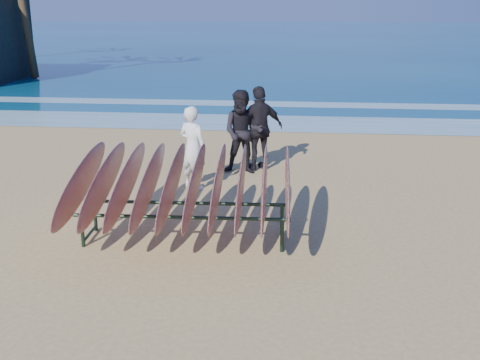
{
  "coord_description": "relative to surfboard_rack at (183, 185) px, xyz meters",
  "views": [
    {
      "loc": [
        0.91,
        -7.78,
        3.53
      ],
      "look_at": [
        0.0,
        0.8,
        0.95
      ],
      "focal_mm": 45.0,
      "sensor_mm": 36.0,
      "label": 1
    }
  ],
  "objects": [
    {
      "name": "person_dark_a",
      "position": [
        0.5,
        3.88,
        -0.01
      ],
      "size": [
        0.88,
        0.7,
        1.77
      ],
      "primitive_type": "imported",
      "rotation": [
        0.0,
        0.0,
        -0.04
      ],
      "color": "black",
      "rests_on": "ground"
    },
    {
      "name": "ground",
      "position": [
        0.83,
        -0.64,
        -0.89
      ],
      "size": [
        120.0,
        120.0,
        0.0
      ],
      "primitive_type": "plane",
      "color": "tan",
      "rests_on": "ground"
    },
    {
      "name": "ocean",
      "position": [
        0.83,
        54.36,
        -0.89
      ],
      "size": [
        160.0,
        160.0,
        0.0
      ],
      "primitive_type": "plane",
      "color": "navy",
      "rests_on": "ground"
    },
    {
      "name": "person_dark_b",
      "position": [
        0.83,
        4.18,
        0.01
      ],
      "size": [
        1.14,
        0.91,
        1.81
      ],
      "primitive_type": "imported",
      "rotation": [
        0.0,
        0.0,
        3.66
      ],
      "color": "black",
      "rests_on": "ground"
    },
    {
      "name": "person_white",
      "position": [
        -0.36,
        2.71,
        -0.08
      ],
      "size": [
        0.7,
        0.61,
        1.62
      ],
      "primitive_type": "imported",
      "rotation": [
        0.0,
        0.0,
        2.67
      ],
      "color": "white",
      "rests_on": "ground"
    },
    {
      "name": "foam_far",
      "position": [
        0.83,
        12.86,
        -0.89
      ],
      "size": [
        160.0,
        160.0,
        0.0
      ],
      "primitive_type": "plane",
      "color": "white",
      "rests_on": "ground"
    },
    {
      "name": "foam_near",
      "position": [
        0.83,
        9.36,
        -0.89
      ],
      "size": [
        160.0,
        160.0,
        0.0
      ],
      "primitive_type": "plane",
      "color": "white",
      "rests_on": "ground"
    },
    {
      "name": "surfboard_rack",
      "position": [
        0.0,
        0.0,
        0.0
      ],
      "size": [
        3.28,
        2.92,
        1.44
      ],
      "rotation": [
        0.0,
        0.0,
        0.04
      ],
      "color": "black",
      "rests_on": "ground"
    }
  ]
}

